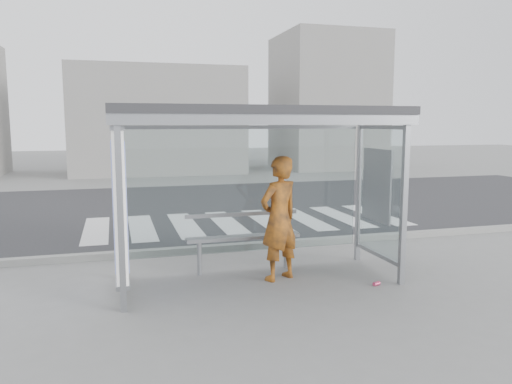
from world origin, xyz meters
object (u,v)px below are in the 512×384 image
soda_can (377,284)px  person (279,219)px  bus_shelter (234,151)px  bench (243,237)px

soda_can → person: bearing=151.9°
bus_shelter → person: 1.25m
person → bus_shelter: bearing=-26.9°
bus_shelter → soda_can: bearing=-20.1°
bench → soda_can: bench is taller
bus_shelter → bench: bus_shelter is taller
person → bench: bearing=-77.2°
person → bench: (-0.42, 0.56, -0.38)m
bus_shelter → bench: (0.28, 0.52, -1.42)m
person → bench: 0.79m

